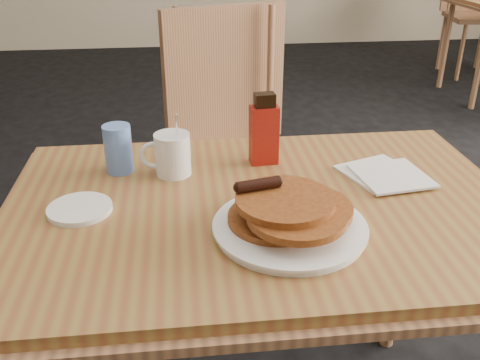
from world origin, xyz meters
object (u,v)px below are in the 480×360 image
object	(u,v)px
main_table	(262,219)
blue_tumbler	(118,149)
coffee_mug	(171,154)
syrup_bottle	(264,131)
pancake_plate	(290,219)
chair_main_far	(228,129)
chair_neighbor_far	(474,1)

from	to	relation	value
main_table	blue_tumbler	distance (m)	0.40
coffee_mug	syrup_bottle	distance (m)	0.24
blue_tumbler	syrup_bottle	bearing A→B (deg)	1.75
pancake_plate	coffee_mug	xyz separation A→B (m)	(-0.23, 0.30, 0.02)
main_table	blue_tumbler	size ratio (longest dim) A/B	9.89
main_table	blue_tumbler	bearing A→B (deg)	148.50
pancake_plate	blue_tumbler	xyz separation A→B (m)	(-0.36, 0.33, 0.03)
syrup_bottle	chair_main_far	bearing A→B (deg)	89.52
main_table	chair_main_far	xyz separation A→B (m)	(-0.01, 0.78, -0.08)
coffee_mug	blue_tumbler	xyz separation A→B (m)	(-0.13, 0.03, 0.01)
chair_neighbor_far	blue_tumbler	size ratio (longest dim) A/B	8.65
main_table	blue_tumbler	xyz separation A→B (m)	(-0.33, 0.20, 0.10)
chair_main_far	syrup_bottle	world-z (taller)	chair_main_far
coffee_mug	syrup_bottle	world-z (taller)	syrup_bottle
pancake_plate	coffee_mug	distance (m)	0.38
chair_main_far	coffee_mug	world-z (taller)	chair_main_far
chair_main_far	pancake_plate	xyz separation A→B (m)	(0.04, -0.91, 0.16)
chair_main_far	chair_neighbor_far	bearing A→B (deg)	30.15
coffee_mug	blue_tumbler	world-z (taller)	coffee_mug
pancake_plate	coffee_mug	world-z (taller)	coffee_mug
main_table	chair_neighbor_far	size ratio (longest dim) A/B	1.14
chair_neighbor_far	blue_tumbler	bearing A→B (deg)	-120.87
coffee_mug	pancake_plate	bearing A→B (deg)	-29.89
coffee_mug	syrup_bottle	size ratio (longest dim) A/B	0.89
syrup_bottle	main_table	bearing A→B (deg)	-103.75
chair_main_far	chair_neighbor_far	world-z (taller)	chair_main_far
chair_main_far	pancake_plate	size ratio (longest dim) A/B	3.34
main_table	chair_main_far	bearing A→B (deg)	90.42
chair_neighbor_far	pancake_plate	world-z (taller)	chair_neighbor_far
syrup_bottle	blue_tumbler	world-z (taller)	syrup_bottle
blue_tumbler	coffee_mug	bearing A→B (deg)	-13.50
main_table	syrup_bottle	world-z (taller)	syrup_bottle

